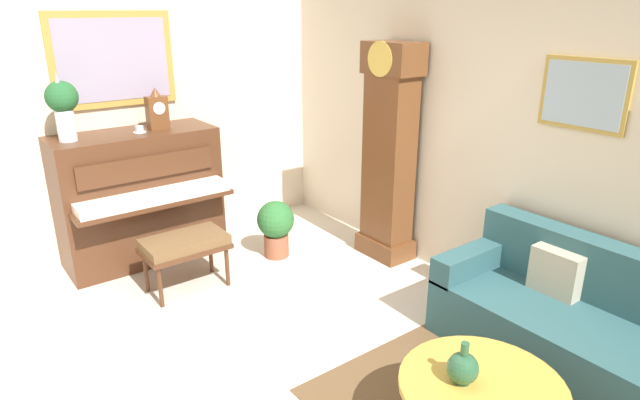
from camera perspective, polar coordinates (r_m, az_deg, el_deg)
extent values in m
cube|color=beige|center=(3.69, -9.18, -19.98)|extent=(6.40, 6.00, 0.10)
cube|color=beige|center=(5.38, -23.43, 8.64)|extent=(0.10, 4.90, 2.80)
cube|color=#B28E3D|center=(5.33, -21.14, 13.76)|extent=(0.03, 1.10, 0.84)
cube|color=#998EA8|center=(5.32, -21.09, 13.75)|extent=(0.01, 0.98, 0.72)
cube|color=beige|center=(4.54, 17.65, 7.51)|extent=(5.30, 0.10, 2.80)
cube|color=#B28E3D|center=(4.04, 26.29, 10.05)|extent=(0.60, 0.03, 0.48)
cube|color=#9EB2C1|center=(4.03, 26.19, 10.04)|extent=(0.54, 0.01, 0.42)
cube|color=#4C2B19|center=(5.31, -18.62, 0.35)|extent=(0.60, 1.44, 1.24)
cube|color=#4C2B19|center=(4.91, -17.04, -0.31)|extent=(0.28, 1.38, 0.04)
cube|color=white|center=(4.89, -17.11, 0.35)|extent=(0.26, 1.32, 0.08)
cube|color=#4C2B19|center=(4.92, -17.84, 3.33)|extent=(0.03, 1.20, 0.20)
cube|color=#4C2B19|center=(4.68, -14.17, -4.99)|extent=(0.42, 0.70, 0.04)
cube|color=brown|center=(4.66, -14.23, -4.32)|extent=(0.40, 0.68, 0.08)
cylinder|color=#4C2B19|center=(4.54, -16.64, -8.86)|extent=(0.04, 0.04, 0.36)
cylinder|color=#4C2B19|center=(4.74, -9.85, -6.99)|extent=(0.04, 0.04, 0.36)
cylinder|color=#4C2B19|center=(4.81, -18.03, -7.32)|extent=(0.04, 0.04, 0.36)
cylinder|color=#4C2B19|center=(5.00, -11.56, -5.62)|extent=(0.04, 0.04, 0.36)
cube|color=brown|center=(5.32, 6.92, -4.83)|extent=(0.52, 0.34, 0.18)
cube|color=brown|center=(5.04, 7.29, 3.46)|extent=(0.44, 0.28, 1.78)
cube|color=brown|center=(4.86, 7.81, 14.74)|extent=(0.52, 0.32, 0.28)
cylinder|color=gold|center=(4.75, 6.43, 14.68)|extent=(0.30, 0.02, 0.30)
cylinder|color=gold|center=(4.99, 6.91, 4.03)|extent=(0.03, 0.03, 0.70)
cube|color=#2D565B|center=(4.00, 25.74, -13.84)|extent=(1.90, 0.80, 0.42)
cube|color=#2D565B|center=(4.05, 28.63, -7.23)|extent=(1.90, 0.20, 0.44)
cube|color=#2D565B|center=(4.24, 16.12, -6.11)|extent=(0.18, 0.80, 0.20)
cube|color=#B7AD93|center=(4.05, 23.75, -7.08)|extent=(0.34, 0.12, 0.32)
cylinder|color=gold|center=(3.11, 16.88, -18.50)|extent=(0.88, 0.88, 0.04)
torus|color=#3D2316|center=(3.11, 16.88, -18.50)|extent=(0.88, 0.88, 0.04)
cylinder|color=#3D2316|center=(3.49, 20.26, -18.67)|extent=(0.04, 0.04, 0.39)
cylinder|color=#3D2316|center=(3.41, 11.43, -18.68)|extent=(0.04, 0.04, 0.39)
cube|color=brown|center=(5.18, -16.94, 8.87)|extent=(0.12, 0.18, 0.30)
cylinder|color=white|center=(5.11, -16.75, 9.33)|extent=(0.01, 0.11, 0.11)
cone|color=brown|center=(5.15, -17.15, 10.94)|extent=(0.10, 0.10, 0.08)
cylinder|color=silver|center=(4.98, -25.39, 7.16)|extent=(0.15, 0.15, 0.26)
sphere|color=#235B2D|center=(4.94, -25.81, 9.86)|extent=(0.26, 0.26, 0.26)
cone|color=#D199B7|center=(4.89, -26.19, 11.28)|extent=(0.06, 0.06, 0.16)
cylinder|color=#ADC6D6|center=(5.11, -18.64, 6.86)|extent=(0.12, 0.12, 0.01)
cylinder|color=#ADC6D6|center=(5.10, -18.67, 7.15)|extent=(0.08, 0.08, 0.06)
cylinder|color=#234C33|center=(3.08, 14.81, -18.08)|extent=(0.09, 0.09, 0.01)
sphere|color=#285638|center=(3.03, 14.95, -16.90)|extent=(0.17, 0.17, 0.17)
cylinder|color=#285638|center=(2.97, 15.15, -15.12)|extent=(0.04, 0.04, 0.08)
cylinder|color=#935138|center=(5.26, -4.67, -4.80)|extent=(0.24, 0.24, 0.22)
sphere|color=#2D6B33|center=(5.15, -4.75, -2.07)|extent=(0.36, 0.36, 0.36)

